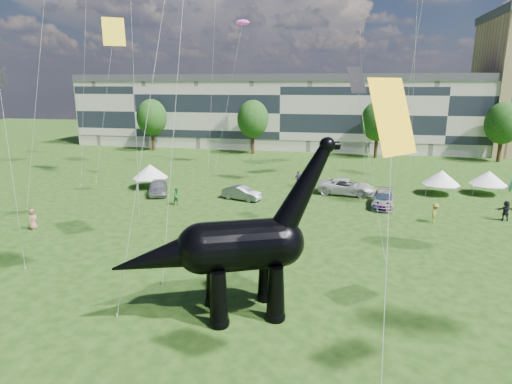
# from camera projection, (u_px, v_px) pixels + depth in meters

# --- Properties ---
(ground) EXTENTS (220.00, 220.00, 0.00)m
(ground) POSITION_uv_depth(u_px,v_px,m) (267.00, 342.00, 19.53)
(ground) COLOR #16330C
(ground) RESTS_ON ground
(terrace_row) EXTENTS (78.00, 11.00, 12.00)m
(terrace_row) POSITION_uv_depth(u_px,v_px,m) (284.00, 114.00, 78.47)
(terrace_row) COLOR beige
(terrace_row) RESTS_ON ground
(tree_far_left) EXTENTS (5.20, 5.20, 9.44)m
(tree_far_left) POSITION_uv_depth(u_px,v_px,m) (152.00, 114.00, 74.18)
(tree_far_left) COLOR #382314
(tree_far_left) RESTS_ON ground
(tree_mid_left) EXTENTS (5.20, 5.20, 9.44)m
(tree_mid_left) POSITION_uv_depth(u_px,v_px,m) (253.00, 116.00, 70.64)
(tree_mid_left) COLOR #382314
(tree_mid_left) RESTS_ON ground
(tree_mid_right) EXTENTS (5.20, 5.20, 9.44)m
(tree_mid_right) POSITION_uv_depth(u_px,v_px,m) (378.00, 118.00, 66.72)
(tree_mid_right) COLOR #382314
(tree_mid_right) RESTS_ON ground
(tree_far_right) EXTENTS (5.20, 5.20, 9.44)m
(tree_far_right) POSITION_uv_depth(u_px,v_px,m) (504.00, 120.00, 63.18)
(tree_far_right) COLOR #382314
(tree_far_right) RESTS_ON ground
(dinosaur_sculpture) EXTENTS (11.07, 6.02, 9.31)m
(dinosaur_sculpture) POSITION_uv_depth(u_px,v_px,m) (234.00, 249.00, 21.21)
(dinosaur_sculpture) COLOR black
(dinosaur_sculpture) RESTS_ON ground
(car_silver) EXTENTS (3.48, 5.04, 1.59)m
(car_silver) POSITION_uv_depth(u_px,v_px,m) (158.00, 187.00, 45.47)
(car_silver) COLOR #A9A9AE
(car_silver) RESTS_ON ground
(car_grey) EXTENTS (4.32, 2.53, 1.35)m
(car_grey) POSITION_uv_depth(u_px,v_px,m) (242.00, 193.00, 43.45)
(car_grey) COLOR slate
(car_grey) RESTS_ON ground
(car_white) EXTENTS (6.35, 3.61, 1.67)m
(car_white) POSITION_uv_depth(u_px,v_px,m) (347.00, 187.00, 45.43)
(car_white) COLOR silver
(car_white) RESTS_ON ground
(car_dark) EXTENTS (2.51, 5.09, 1.42)m
(car_dark) POSITION_uv_depth(u_px,v_px,m) (383.00, 199.00, 40.96)
(car_dark) COLOR #595960
(car_dark) RESTS_ON ground
(gazebo_near) EXTENTS (4.37, 4.37, 2.63)m
(gazebo_near) POSITION_uv_depth(u_px,v_px,m) (441.00, 178.00, 45.17)
(gazebo_near) COLOR white
(gazebo_near) RESTS_ON ground
(gazebo_far) EXTENTS (4.41, 4.41, 2.58)m
(gazebo_far) POSITION_uv_depth(u_px,v_px,m) (488.00, 178.00, 45.18)
(gazebo_far) COLOR white
(gazebo_far) RESTS_ON ground
(gazebo_left) EXTENTS (5.14, 5.14, 2.70)m
(gazebo_left) POSITION_uv_depth(u_px,v_px,m) (150.00, 171.00, 48.16)
(gazebo_left) COLOR white
(gazebo_left) RESTS_ON ground
(visitors) EXTENTS (42.88, 41.48, 1.88)m
(visitors) POSITION_uv_depth(u_px,v_px,m) (335.00, 224.00, 33.20)
(visitors) COLOR teal
(visitors) RESTS_ON ground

